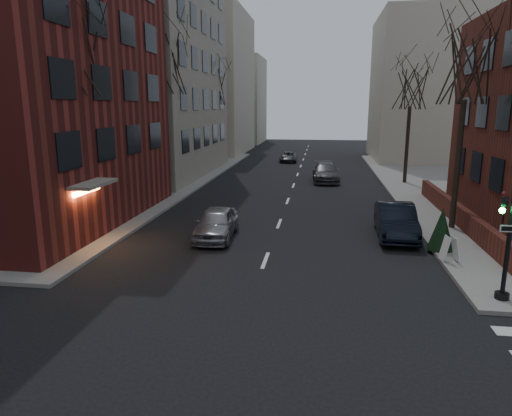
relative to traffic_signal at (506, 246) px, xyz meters
The scene contains 19 objects.
building_left_tan 37.33m from the traffic_signal, 134.92° to the left, with size 18.00×18.00×28.00m, color gray.
low_wall_right 10.18m from the traffic_signal, 82.24° to the left, with size 0.35×16.00×1.00m, color #5C241A.
building_distant_la 51.89m from the traffic_signal, 116.50° to the left, with size 14.00×16.00×18.00m, color #B6AC9A.
building_distant_ra 42.05m from the traffic_signal, 80.23° to the left, with size 14.00×14.00×16.00m, color #B6AC9A.
building_distant_lb 66.59m from the traffic_signal, 108.38° to the left, with size 10.00×12.00×14.00m, color #B6AC9A.
traffic_signal is the anchor object (origin of this frame).
tree_left_a 18.66m from the traffic_signal, 163.35° to the left, with size 4.18×4.18×10.26m.
tree_left_b 24.87m from the traffic_signal, 134.54° to the left, with size 4.40×4.40×10.80m.
tree_left_c 35.76m from the traffic_signal, 118.36° to the left, with size 3.96×3.96×9.72m.
tree_right_a 10.92m from the traffic_signal, 84.53° to the left, with size 3.96×3.96×9.72m.
tree_right_b 23.71m from the traffic_signal, 87.85° to the left, with size 3.74×3.74×9.18m.
streetlamp_near 20.86m from the traffic_signal, 141.13° to the left, with size 0.36×0.36×6.28m.
streetlamp_far 36.81m from the traffic_signal, 116.06° to the left, with size 0.36×0.36×6.28m.
parked_sedan 7.70m from the traffic_signal, 106.62° to the left, with size 1.69×4.85×1.60m, color black.
car_lane_silver 12.22m from the traffic_signal, 151.09° to the left, with size 1.72×4.27×1.46m, color gray.
car_lane_gray 24.08m from the traffic_signal, 103.03° to the left, with size 2.11×5.19×1.51m, color #414046.
car_lane_far 37.78m from the traffic_signal, 104.61° to the left, with size 1.84×3.99×1.11m, color #3B3B3F.
sandwich_board 3.87m from the traffic_signal, 100.03° to the left, with size 0.45×0.63×1.01m, color white.
evergreen_shrub 5.18m from the traffic_signal, 97.17° to the left, with size 1.09×1.09×1.82m, color black.
Camera 1 is at (2.16, -5.59, 6.19)m, focal length 32.00 mm.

